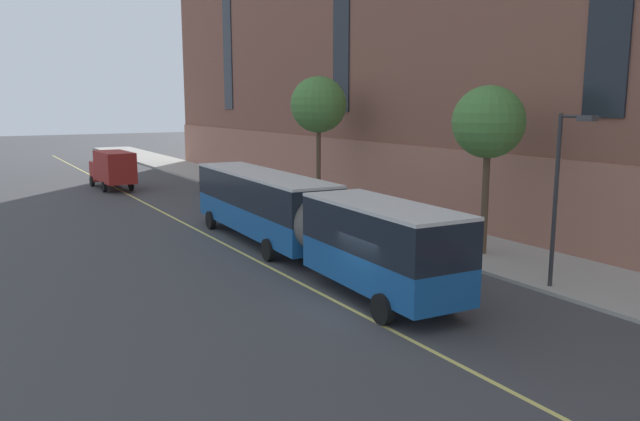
# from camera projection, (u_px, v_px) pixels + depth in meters

# --- Properties ---
(ground_plane) EXTENTS (260.00, 260.00, 0.00)m
(ground_plane) POSITION_uv_depth(u_px,v_px,m) (372.00, 307.00, 21.45)
(ground_plane) COLOR #424244
(sidewalk) EXTENTS (5.42, 160.00, 0.15)m
(sidewalk) POSITION_uv_depth(u_px,v_px,m) (496.00, 255.00, 28.49)
(sidewalk) COLOR #ADA89E
(sidewalk) RESTS_ON ground
(city_bus) EXTENTS (3.59, 20.85, 3.50)m
(city_bus) POSITION_uv_depth(u_px,v_px,m) (297.00, 215.00, 27.62)
(city_bus) COLOR #19569E
(city_bus) RESTS_ON ground
(parked_car_black_2) EXTENTS (2.10, 4.30, 1.56)m
(parked_car_black_2) POSITION_uv_depth(u_px,v_px,m) (299.00, 210.00, 36.14)
(parked_car_black_2) COLOR black
(parked_car_black_2) RESTS_ON ground
(parked_car_darkgray_3) EXTENTS (2.05, 4.68, 1.56)m
(parked_car_darkgray_3) POSITION_uv_depth(u_px,v_px,m) (221.00, 186.00, 46.58)
(parked_car_darkgray_3) COLOR #4C4C51
(parked_car_darkgray_3) RESTS_ON ground
(parked_car_champagne_4) EXTENTS (1.99, 4.70, 1.56)m
(parked_car_champagne_4) POSITION_uv_depth(u_px,v_px,m) (383.00, 234.00, 29.57)
(parked_car_champagne_4) COLOR #BCAD89
(parked_car_champagne_4) RESTS_ON ground
(box_truck) EXTENTS (2.52, 6.93, 3.10)m
(box_truck) POSITION_uv_depth(u_px,v_px,m) (113.00, 168.00, 50.25)
(box_truck) COLOR maroon
(box_truck) RESTS_ON ground
(street_tree_mid_block) EXTENTS (3.22, 3.22, 7.55)m
(street_tree_mid_block) POSITION_uv_depth(u_px,v_px,m) (489.00, 123.00, 27.49)
(street_tree_mid_block) COLOR brown
(street_tree_mid_block) RESTS_ON sidewalk
(street_tree_far_uptown) EXTENTS (3.61, 3.61, 8.48)m
(street_tree_far_uptown) POSITION_uv_depth(u_px,v_px,m) (319.00, 105.00, 40.06)
(street_tree_far_uptown) COLOR brown
(street_tree_far_uptown) RESTS_ON sidewalk
(street_lamp) EXTENTS (0.36, 1.48, 6.40)m
(street_lamp) POSITION_uv_depth(u_px,v_px,m) (562.00, 182.00, 22.52)
(street_lamp) COLOR #2D2D30
(street_lamp) RESTS_ON sidewalk
(fire_hydrant) EXTENTS (0.42, 0.24, 0.72)m
(fire_hydrant) POSITION_uv_depth(u_px,v_px,m) (454.00, 250.00, 27.67)
(fire_hydrant) COLOR red
(fire_hydrant) RESTS_ON sidewalk
(lane_centerline) EXTENTS (0.16, 140.00, 0.01)m
(lane_centerline) POSITION_uv_depth(u_px,v_px,m) (310.00, 288.00, 23.62)
(lane_centerline) COLOR #E0D66B
(lane_centerline) RESTS_ON ground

